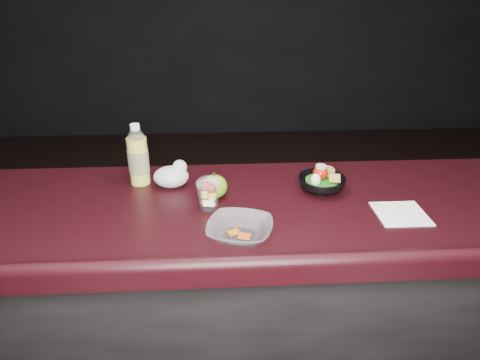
% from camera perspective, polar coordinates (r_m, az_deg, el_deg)
% --- Properties ---
extents(counter, '(4.06, 0.71, 1.02)m').
position_cam_1_polar(counter, '(1.75, 0.13, -18.10)').
color(counter, black).
rests_on(counter, ground).
extents(lemonade_bottle, '(0.08, 0.08, 0.23)m').
position_cam_1_polar(lemonade_bottle, '(1.61, -13.40, 2.73)').
color(lemonade_bottle, gold).
rests_on(lemonade_bottle, counter).
extents(fruit_cup, '(0.08, 0.08, 0.12)m').
position_cam_1_polar(fruit_cup, '(1.41, -4.24, -1.66)').
color(fruit_cup, white).
rests_on(fruit_cup, counter).
extents(green_apple, '(0.09, 0.09, 0.09)m').
position_cam_1_polar(green_apple, '(1.49, -3.44, -0.87)').
color(green_apple, '#45790E').
rests_on(green_apple, counter).
extents(plastic_bag, '(0.13, 0.11, 0.10)m').
position_cam_1_polar(plastic_bag, '(1.59, -9.01, 0.61)').
color(plastic_bag, silver).
rests_on(plastic_bag, counter).
extents(snack_bowl, '(0.19, 0.19, 0.09)m').
position_cam_1_polar(snack_bowl, '(1.57, 10.79, -0.31)').
color(snack_bowl, black).
rests_on(snack_bowl, counter).
extents(takeout_bowl, '(0.24, 0.24, 0.05)m').
position_cam_1_polar(takeout_bowl, '(1.27, -0.03, -6.70)').
color(takeout_bowl, silver).
rests_on(takeout_bowl, counter).
extents(paper_napkin, '(0.16, 0.16, 0.00)m').
position_cam_1_polar(paper_napkin, '(1.49, 20.63, -4.22)').
color(paper_napkin, white).
rests_on(paper_napkin, counter).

